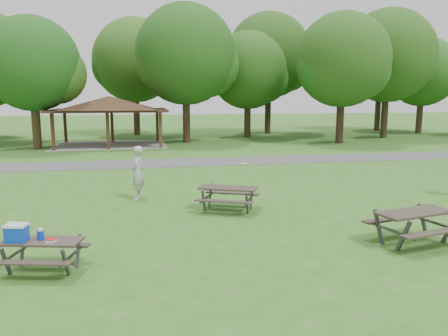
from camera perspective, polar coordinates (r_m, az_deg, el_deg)
The scene contains 17 objects.
ground at distance 11.41m, azimuth -1.08°, elevation -9.86°, with size 160.00×160.00×0.00m, color #2C5F1B.
asphalt_path at distance 24.97m, azimuth -6.68°, elevation 0.68°, with size 120.00×3.20×0.02m, color #454447.
pavilion at distance 34.68m, azimuth -14.77°, elevation 7.93°, with size 8.60×7.01×3.76m.
tree_row_d at distance 33.94m, azimuth -23.61°, elevation 12.02°, with size 6.93×6.60×9.27m.
tree_row_e at distance 35.98m, azimuth -4.88°, elevation 14.18°, with size 8.40×8.00×11.02m.
tree_row_f at distance 40.44m, azimuth 3.24°, elevation 12.33°, with size 7.35×7.00×9.55m.
tree_row_g at distance 36.42m, azimuth 15.33°, elevation 13.11°, with size 7.77×7.40×10.25m.
tree_row_h at distance 42.42m, azimuth 20.71°, elevation 13.22°, with size 8.61×8.20×11.37m.
tree_row_i at distance 48.55m, azimuth 24.56°, elevation 11.10°, with size 7.14×6.80×9.52m.
tree_deep_b at distance 43.75m, azimuth -11.42°, elevation 13.31°, with size 8.40×8.00×11.13m.
tree_deep_c at distance 44.72m, azimuth 5.98°, elevation 14.07°, with size 8.82×8.40×11.90m.
tree_deep_d at distance 51.31m, azimuth 19.82°, elevation 12.50°, with size 8.40×8.00×11.27m.
picnic_table_near at distance 10.34m, azimuth -23.54°, elevation -8.88°, with size 1.92×1.68×1.15m.
picnic_table_middle at distance 14.45m, azimuth 0.52°, elevation -3.26°, with size 2.33×2.15×0.81m.
picnic_table_far at distance 12.27m, azimuth 23.61°, elevation -6.13°, with size 2.32×2.01×0.88m.
frisbee_in_flight at distance 16.12m, azimuth 2.69°, elevation 0.59°, with size 0.31×0.31×0.02m.
frisbee_thrower at distance 16.31m, azimuth -11.29°, elevation -0.61°, with size 0.72×0.47×1.97m, color #A7A7AA.
Camera 1 is at (-1.87, -10.61, 3.76)m, focal length 35.00 mm.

